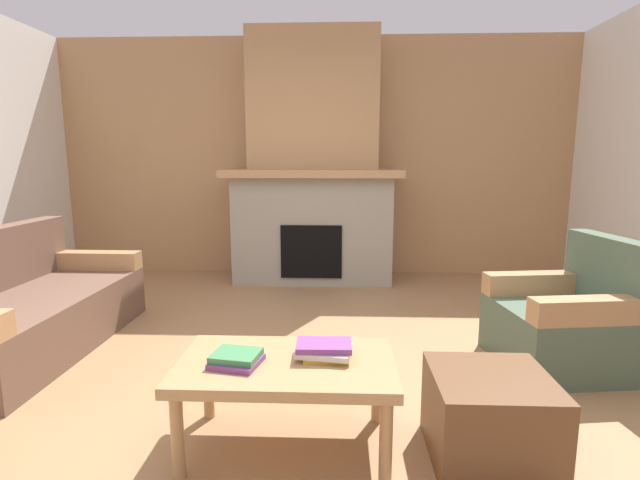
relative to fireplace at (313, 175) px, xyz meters
The scene contains 9 objects.
ground 2.87m from the fireplace, 90.00° to the right, with size 9.00×9.00×0.00m, color #9E754C.
wall_back_wood_panel 0.42m from the fireplace, 90.00° to the left, with size 6.00×0.12×2.70m, color tan.
fireplace is the anchor object (origin of this frame).
couch 3.01m from the fireplace, 131.89° to the right, with size 0.86×1.81×0.85m.
armchair 3.00m from the fireplace, 51.45° to the right, with size 0.85×0.85×0.85m.
coffee_table 3.32m from the fireplace, 89.03° to the right, with size 1.00×0.60×0.43m.
ottoman 3.56m from the fireplace, 73.45° to the right, with size 0.52×0.52×0.40m, color brown.
book_stack_near_edge 3.36m from the fireplace, 92.91° to the right, with size 0.25×0.23×0.05m.
book_stack_center 3.27m from the fireplace, 85.88° to the right, with size 0.27×0.23×0.07m.
Camera 1 is at (0.30, -2.67, 1.35)m, focal length 26.85 mm.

